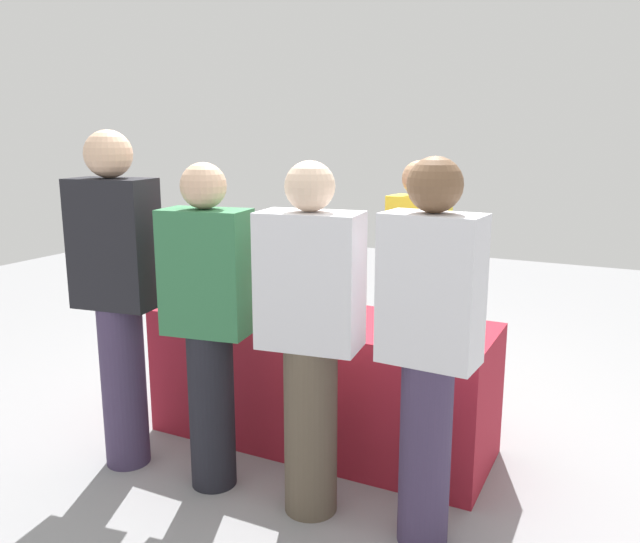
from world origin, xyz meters
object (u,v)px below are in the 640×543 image
guest_1 (208,319)px  guest_3 (429,343)px  wine_glass_1 (352,309)px  menu_board (287,319)px  wine_glass_0 (311,308)px  wine_glass_2 (411,316)px  guest_2 (310,333)px  wine_bottle_2 (316,287)px  wine_bottle_4 (442,302)px  ice_bucket (214,287)px  guest_0 (117,290)px  wine_bottle_1 (274,285)px  wine_bottle_3 (418,300)px  server_pouring (417,278)px  wine_bottle_0 (243,282)px

guest_1 → guest_3: guest_3 is taller
wine_glass_1 → menu_board: (-0.98, 1.05, -0.46)m
wine_glass_0 → wine_glass_2: (0.52, 0.07, 0.00)m
guest_2 → menu_board: (-1.01, 1.57, -0.48)m
wine_bottle_2 → wine_bottle_4: wine_bottle_4 is taller
guest_1 → guest_3: 1.07m
ice_bucket → guest_0: bearing=-95.9°
wine_glass_1 → ice_bucket: size_ratio=0.58×
wine_bottle_1 → wine_glass_2: size_ratio=2.27×
guest_1 → menu_board: bearing=97.9°
guest_1 → wine_bottle_3: bearing=35.7°
wine_bottle_3 → wine_glass_0: 0.56m
wine_glass_0 → guest_2: size_ratio=0.08×
wine_bottle_2 → wine_glass_0: bearing=-66.6°
wine_glass_2 → wine_bottle_4: bearing=72.2°
guest_0 → guest_3: bearing=-6.0°
wine_glass_1 → wine_glass_0: bearing=-162.7°
ice_bucket → wine_glass_2: bearing=-5.9°
wine_bottle_4 → guest_3: 0.80m
guest_0 → menu_board: bearing=80.0°
guest_2 → wine_glass_0: bearing=109.4°
wine_glass_2 → guest_1: 0.98m
wine_bottle_4 → wine_glass_2: 0.27m
wine_glass_0 → server_pouring: (0.31, 0.80, 0.03)m
wine_bottle_1 → wine_bottle_3: size_ratio=0.96×
wine_bottle_2 → wine_glass_1: wine_bottle_2 is taller
wine_bottle_1 → guest_2: guest_2 is taller
wine_glass_2 → guest_1: (-0.82, -0.55, 0.02)m
wine_bottle_0 → wine_bottle_2: (0.44, 0.08, -0.00)m
guest_3 → menu_board: 2.26m
wine_bottle_3 → guest_3: 0.80m
wine_bottle_4 → guest_1: size_ratio=0.21×
wine_bottle_4 → guest_3: (0.17, -0.78, 0.03)m
ice_bucket → guest_0: (-0.07, -0.71, 0.13)m
menu_board → guest_2: bearing=-58.6°
wine_bottle_2 → wine_bottle_4: bearing=-1.0°
wine_bottle_0 → wine_glass_1: size_ratio=2.36×
wine_glass_0 → guest_0: (-0.84, -0.50, 0.11)m
wine_bottle_3 → wine_bottle_2: bearing=175.5°
wine_bottle_4 → wine_bottle_0: bearing=-177.0°
server_pouring → guest_2: (-0.07, -1.26, -0.00)m
wine_bottle_2 → wine_bottle_3: size_ratio=0.95×
wine_bottle_3 → ice_bucket: 1.25m
wine_bottle_2 → wine_glass_2: (0.66, -0.27, -0.02)m
wine_bottle_1 → guest_1: (0.09, -0.77, 0.01)m
wine_bottle_1 → wine_bottle_2: (0.25, 0.05, 0.00)m
wine_bottle_0 → guest_3: 1.54m
wine_bottle_3 → wine_glass_2: wine_bottle_3 is taller
wine_glass_0 → ice_bucket: ice_bucket is taller
guest_1 → menu_board: guest_1 is taller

